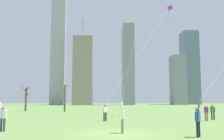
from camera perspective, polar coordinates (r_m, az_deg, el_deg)
name	(u,v)px	position (r m, az deg, el deg)	size (l,w,h in m)	color
ground_plane	(117,133)	(16.21, 1.01, -13.83)	(400.00, 400.00, 0.00)	#5B7A3D
kite_flyer_midfield_right_orange	(129,79)	(14.30, 3.87, -1.94)	(1.22, 8.56, 10.45)	#726656
kite_flyer_foreground_left_purple	(116,93)	(26.94, 0.97, -5.21)	(10.11, 9.69, 15.64)	black
bystander_far_off_by_trees	(206,112)	(27.54, 20.12, -8.66)	(0.35, 0.45, 1.62)	#726656
bystander_watching_nearby	(213,111)	(29.47, 21.38, -8.47)	(0.48, 0.31, 1.62)	black
bare_tree_right_of_center	(65,97)	(48.71, -10.45, -5.89)	(2.01, 1.83, 5.13)	brown
bare_tree_center	(26,98)	(53.99, -18.48, -5.89)	(2.05, 1.67, 5.01)	brown
skyline_wide_slab	(83,71)	(128.48, -6.47, -0.13)	(9.62, 8.27, 43.20)	gray
skyline_slender_spire	(178,80)	(140.98, 14.39, -2.17)	(7.04, 8.72, 26.02)	gray
skyline_squat_block	(59,38)	(140.01, -11.71, 6.89)	(7.33, 5.48, 69.91)	#9EA3AD
skyline_mid_tower_right	(190,68)	(160.43, 16.83, 0.46)	(8.83, 10.36, 43.30)	slate
skyline_short_annex	(128,65)	(133.35, 3.54, 1.19)	(5.65, 11.09, 41.32)	gray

